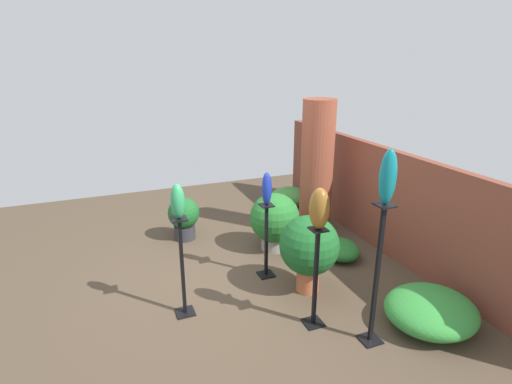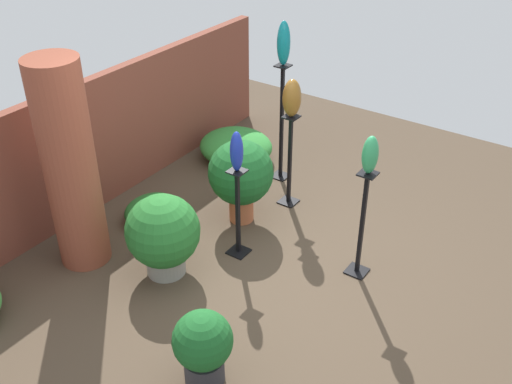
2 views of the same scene
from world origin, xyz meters
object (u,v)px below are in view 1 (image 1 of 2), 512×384
(pedestal_jade, at_px, (182,272))
(pedestal_cobalt, at_px, (266,244))
(potted_plant_front_left, at_px, (275,219))
(brick_pillar, at_px, (317,169))
(potted_plant_walkway_edge, at_px, (184,216))
(potted_plant_front_right, at_px, (309,247))
(art_vase_jade, at_px, (178,201))
(pedestal_bronze, at_px, (315,282))
(art_vase_bronze, at_px, (319,209))
(art_vase_cobalt, at_px, (267,189))
(art_vase_teal, at_px, (388,177))
(pedestal_teal, at_px, (376,281))

(pedestal_jade, height_order, pedestal_cobalt, pedestal_jade)
(pedestal_jade, relative_size, potted_plant_front_left, 1.33)
(potted_plant_front_left, bearing_deg, brick_pillar, 109.43)
(potted_plant_walkway_edge, bearing_deg, potted_plant_front_right, 28.37)
(pedestal_jade, height_order, potted_plant_front_left, pedestal_jade)
(art_vase_jade, bearing_deg, potted_plant_front_left, 124.46)
(pedestal_cobalt, bearing_deg, potted_plant_front_left, 148.02)
(art_vase_jade, bearing_deg, potted_plant_front_right, 86.43)
(pedestal_jade, bearing_deg, potted_plant_front_left, 124.46)
(brick_pillar, distance_m, art_vase_jade, 2.73)
(pedestal_bronze, bearing_deg, potted_plant_walkway_edge, -162.28)
(brick_pillar, height_order, art_vase_bronze, brick_pillar)
(pedestal_cobalt, bearing_deg, pedestal_jade, -70.15)
(pedestal_jade, xyz_separation_m, potted_plant_walkway_edge, (-1.88, 0.40, -0.14))
(art_vase_jade, height_order, art_vase_cobalt, art_vase_jade)
(art_vase_bronze, relative_size, potted_plant_walkway_edge, 0.63)
(brick_pillar, xyz_separation_m, pedestal_bronze, (2.03, -1.15, -0.55))
(brick_pillar, distance_m, pedestal_bronze, 2.39)
(pedestal_cobalt, bearing_deg, potted_plant_walkway_edge, -153.31)
(art_vase_teal, bearing_deg, potted_plant_front_left, -178.22)
(pedestal_teal, bearing_deg, brick_pillar, 163.02)
(pedestal_bronze, bearing_deg, brick_pillar, 150.51)
(art_vase_cobalt, bearing_deg, art_vase_bronze, 4.15)
(pedestal_cobalt, xyz_separation_m, pedestal_teal, (1.53, 0.47, 0.23))
(art_vase_bronze, bearing_deg, pedestal_jade, -119.11)
(art_vase_jade, xyz_separation_m, potted_plant_walkway_edge, (-1.88, 0.40, -0.94))
(pedestal_cobalt, relative_size, art_vase_cobalt, 2.37)
(potted_plant_front_right, bearing_deg, pedestal_bronze, -22.84)
(art_vase_teal, height_order, potted_plant_front_left, art_vase_teal)
(brick_pillar, distance_m, pedestal_jade, 2.77)
(pedestal_cobalt, bearing_deg, pedestal_teal, 17.16)
(art_vase_bronze, height_order, potted_plant_walkway_edge, art_vase_bronze)
(pedestal_cobalt, height_order, art_vase_cobalt, art_vase_cobalt)
(art_vase_bronze, bearing_deg, art_vase_jade, -119.11)
(art_vase_teal, distance_m, potted_plant_walkway_edge, 3.49)
(potted_plant_front_right, bearing_deg, pedestal_jade, -93.57)
(pedestal_teal, height_order, art_vase_bronze, art_vase_bronze)
(art_vase_cobalt, bearing_deg, pedestal_teal, 17.16)
(art_vase_teal, bearing_deg, pedestal_teal, 90.00)
(brick_pillar, bearing_deg, art_vase_teal, -16.98)
(potted_plant_walkway_edge, bearing_deg, brick_pillar, 74.88)
(pedestal_bronze, xyz_separation_m, pedestal_jade, (-0.68, -1.22, 0.02))
(pedestal_cobalt, relative_size, pedestal_teal, 0.67)
(pedestal_teal, height_order, art_vase_teal, art_vase_teal)
(pedestal_jade, bearing_deg, pedestal_bronze, 60.89)
(pedestal_cobalt, bearing_deg, art_vase_bronze, 4.15)
(brick_pillar, distance_m, pedestal_cobalt, 1.66)
(art_vase_cobalt, height_order, potted_plant_front_left, art_vase_cobalt)
(pedestal_bronze, relative_size, art_vase_bronze, 2.63)
(pedestal_bronze, bearing_deg, potted_plant_front_left, 169.39)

